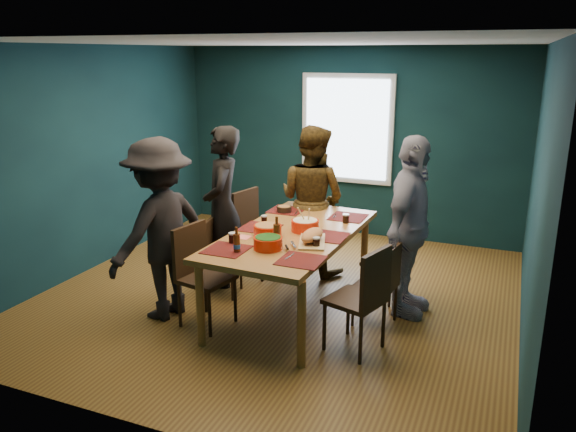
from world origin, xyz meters
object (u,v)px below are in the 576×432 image
Objects in this scene: chair_left_near at (199,267)px; person_far_left at (223,207)px; chair_left_far at (253,225)px; person_right at (409,227)px; person_back at (312,200)px; person_near_left at (160,230)px; bowl_dumpling at (305,225)px; cutting_board at (312,237)px; bowl_herbs at (268,242)px; chair_right_far at (391,257)px; chair_left_mid at (215,252)px; dining_table at (293,240)px; chair_right_near at (364,293)px; chair_right_mid at (383,279)px; bowl_salad at (268,230)px.

chair_left_near is 0.54× the size of person_far_left.
person_right reaches higher than chair_left_far.
person_right is (1.31, -0.75, 0.03)m from person_back.
chair_left_near is at bearing 102.85° from person_near_left.
bowl_dumpling reaches higher than cutting_board.
person_near_left is 6.75× the size of bowl_herbs.
chair_left_mid is at bearing -149.84° from chair_right_far.
chair_left_far reaches higher than chair_right_far.
person_far_left is at bearing -176.15° from person_near_left.
chair_left_mid is 1.19m from bowl_herbs.
bowl_dumpling is at bearing 78.92° from bowl_herbs.
bowl_dumpling is (0.10, 0.09, 0.14)m from dining_table.
person_near_left is 2.99× the size of cutting_board.
bowl_herbs is 0.45m from cutting_board.
chair_right_near reaches higher than chair_left_mid.
bowl_dumpling reaches higher than chair_left_near.
person_back reaches higher than chair_right_mid.
chair_left_mid is at bearing 178.20° from chair_right_near.
chair_right_far is 1.41m from bowl_salad.
bowl_salad is 0.98× the size of bowl_dumpling.
person_right is 6.49× the size of bowl_dumpling.
chair_right_mid is 2.92× the size of bowl_dumpling.
chair_right_far is 0.46× the size of person_right.
chair_left_far is 0.76m from chair_left_mid.
chair_right_mid is 0.59m from chair_right_near.
chair_left_far reaches higher than dining_table.
person_back reaches higher than chair_right_far.
chair_right_near reaches higher than chair_right_far.
dining_table is 2.30× the size of chair_right_near.
person_far_left is 1.00× the size of person_near_left.
person_near_left is at bearing -170.20° from chair_left_near.
person_far_left is (-0.26, 0.98, 0.34)m from chair_left_near.
bowl_herbs reaches higher than bowl_salad.
chair_right_far is 3.16× the size of bowl_herbs.
chair_left_near is at bearing 86.50° from person_back.
person_far_left reaches higher than chair_left_near.
person_back is 2.93× the size of cutting_board.
person_far_left reaches higher than chair_right_far.
chair_left_far is 1.23m from bowl_dumpling.
chair_left_mid is at bearing 149.34° from cutting_board.
chair_right_near is at bearing -1.95° from bowl_herbs.
bowl_herbs is at bearing 134.13° from person_right.
bowl_herbs is (0.17, -1.67, 0.01)m from person_back.
chair_left_near reaches higher than cutting_board.
person_right reaches higher than person_far_left.
person_back is at bearing 106.19° from bowl_dumpling.
person_back is 1.68m from bowl_herbs.
chair_left_far reaches higher than chair_right_near.
bowl_salad is 0.38m from bowl_herbs.
bowl_herbs is at bearing 16.07° from chair_left_near.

